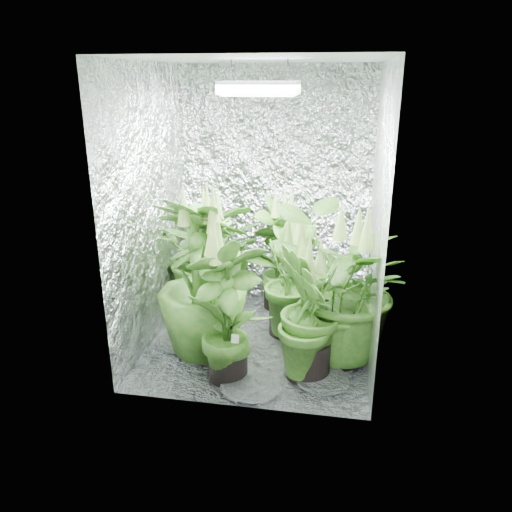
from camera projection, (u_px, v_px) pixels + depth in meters
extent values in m
plane|color=silver|center=(259.00, 342.00, 3.79)|extent=(1.60, 1.60, 0.00)
cube|color=silver|center=(275.00, 190.00, 4.19)|extent=(1.60, 0.02, 2.00)
cube|color=silver|center=(235.00, 252.00, 2.71)|extent=(1.60, 0.02, 2.00)
cube|color=silver|center=(149.00, 209.00, 3.58)|extent=(0.02, 1.60, 2.00)
cube|color=silver|center=(377.00, 219.00, 3.32)|extent=(0.02, 1.60, 2.00)
cube|color=silver|center=(259.00, 59.00, 3.11)|extent=(1.60, 1.60, 0.01)
cube|color=gray|center=(259.00, 88.00, 3.17)|extent=(0.50, 0.30, 0.08)
cube|color=white|center=(259.00, 95.00, 3.18)|extent=(0.46, 0.26, 0.01)
cylinder|color=black|center=(231.00, 70.00, 3.16)|extent=(0.01, 0.01, 0.13)
cylinder|color=black|center=(288.00, 70.00, 3.10)|extent=(0.01, 0.01, 0.13)
cylinder|color=black|center=(211.00, 295.00, 4.28)|extent=(0.29, 0.29, 0.26)
cylinder|color=#4D2A17|center=(211.00, 283.00, 4.24)|extent=(0.27, 0.27, 0.03)
imported|color=#174612|center=(210.00, 253.00, 4.15)|extent=(1.01, 1.01, 0.97)
cone|color=#799C46|center=(208.00, 203.00, 4.00)|extent=(0.09, 0.09, 0.26)
cylinder|color=black|center=(278.00, 295.00, 4.33)|extent=(0.25, 0.25, 0.22)
cylinder|color=#4D2A17|center=(278.00, 285.00, 4.30)|extent=(0.23, 0.23, 0.03)
imported|color=#174612|center=(279.00, 252.00, 4.20)|extent=(0.69, 0.69, 0.96)
cone|color=#799C46|center=(280.00, 203.00, 4.05)|extent=(0.08, 0.08, 0.22)
cylinder|color=black|center=(287.00, 318.00, 3.88)|extent=(0.29, 0.29, 0.26)
cylinder|color=#4D2A17|center=(288.00, 305.00, 3.84)|extent=(0.26, 0.26, 0.03)
imported|color=#174612|center=(288.00, 278.00, 3.77)|extent=(0.60, 0.60, 0.86)
cone|color=#799C46|center=(289.00, 231.00, 3.64)|extent=(0.09, 0.09, 0.26)
cylinder|color=black|center=(205.00, 336.00, 3.59)|extent=(0.31, 0.31, 0.28)
cylinder|color=#4D2A17|center=(204.00, 320.00, 3.55)|extent=(0.28, 0.28, 0.03)
imported|color=#174612|center=(203.00, 276.00, 3.43)|extent=(0.78, 0.78, 1.14)
cone|color=#799C46|center=(200.00, 204.00, 3.26)|extent=(0.10, 0.10, 0.28)
cylinder|color=black|center=(339.00, 343.00, 3.50)|extent=(0.31, 0.31, 0.28)
cylinder|color=#4D2A17|center=(340.00, 327.00, 3.45)|extent=(0.29, 0.29, 0.03)
imported|color=#174612|center=(342.00, 287.00, 3.35)|extent=(1.26, 1.26, 1.06)
cone|color=#799C46|center=(346.00, 221.00, 3.20)|extent=(0.10, 0.10, 0.28)
cylinder|color=black|center=(228.00, 362.00, 3.30)|extent=(0.26, 0.26, 0.23)
cylinder|color=#4D2A17|center=(228.00, 349.00, 3.26)|extent=(0.24, 0.24, 0.03)
imported|color=#174612|center=(227.00, 306.00, 3.16)|extent=(0.72, 0.72, 1.00)
cone|color=#799C46|center=(226.00, 240.00, 3.01)|extent=(0.08, 0.08, 0.23)
cylinder|color=black|center=(308.00, 358.00, 3.32)|extent=(0.29, 0.29, 0.26)
cylinder|color=#4D2A17|center=(309.00, 343.00, 3.28)|extent=(0.27, 0.27, 0.03)
imported|color=#174612|center=(310.00, 310.00, 3.20)|extent=(0.50, 0.50, 0.91)
cone|color=#799C46|center=(312.00, 252.00, 3.07)|extent=(0.09, 0.09, 0.26)
cylinder|color=black|center=(345.00, 316.00, 4.12)|extent=(0.13, 0.13, 0.08)
cylinder|color=black|center=(346.00, 299.00, 4.07)|extent=(0.11, 0.11, 0.09)
cylinder|color=#4C4C51|center=(339.00, 299.00, 4.06)|extent=(0.07, 0.28, 0.28)
torus|color=#4C4C51|center=(339.00, 299.00, 4.06)|extent=(0.07, 0.29, 0.30)
cube|color=white|center=(235.00, 341.00, 3.20)|extent=(0.05, 0.03, 0.08)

